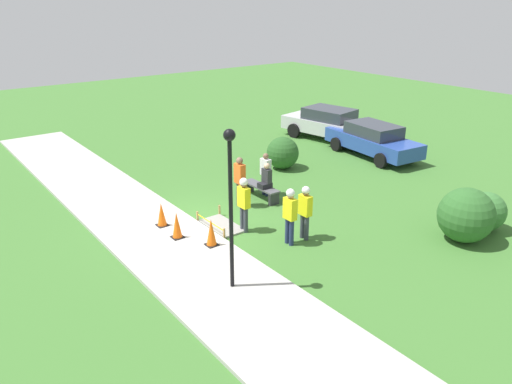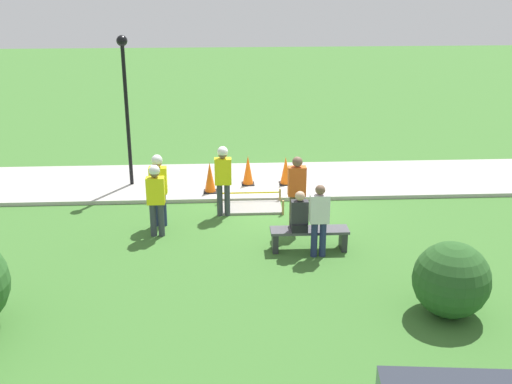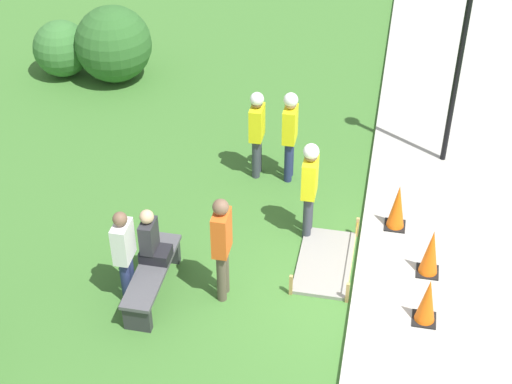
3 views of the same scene
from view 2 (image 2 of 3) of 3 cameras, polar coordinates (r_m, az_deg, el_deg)
ground_plane at (r=16.56m, az=1.87°, el=-0.83°), size 60.00×60.00×0.00m
sidewalk at (r=17.94m, az=1.47°, el=1.02°), size 28.00×2.98×0.10m
wet_concrete_patch at (r=16.05m, az=-0.48°, el=-1.38°), size 1.59×0.89×0.36m
traffic_cone_near_patch at (r=17.42m, az=2.65°, el=1.91°), size 0.34×0.34×0.77m
traffic_cone_far_patch at (r=17.37m, az=-0.72°, el=1.95°), size 0.34×0.34×0.82m
traffic_cone_sidewalk_edge at (r=16.84m, az=-4.12°, el=1.31°), size 0.34×0.34×0.82m
park_bench at (r=13.80m, az=4.76°, el=-3.84°), size 1.67×0.44×0.48m
person_seated_on_bench at (r=13.53m, az=3.88°, el=-2.05°), size 0.36×0.44×0.89m
worker_supervisor at (r=15.34m, az=-2.95°, el=1.52°), size 0.40×0.25×1.75m
worker_assistant at (r=14.36m, az=-8.90°, el=-0.25°), size 0.40×0.24×1.68m
worker_trainee at (r=14.89m, az=-8.68°, el=0.69°), size 0.40×0.25×1.73m
bystander_in_orange_shirt at (r=14.47m, az=3.65°, el=0.25°), size 0.40×0.23×1.78m
bystander_in_gray_shirt at (r=13.30m, az=5.65°, el=-2.21°), size 0.40×0.22×1.59m
lamppost_near at (r=17.18m, az=-11.54°, el=8.92°), size 0.28×0.28×3.98m
shrub_rounded_near at (r=11.72m, az=16.98°, el=-7.47°), size 1.35×1.35×1.35m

